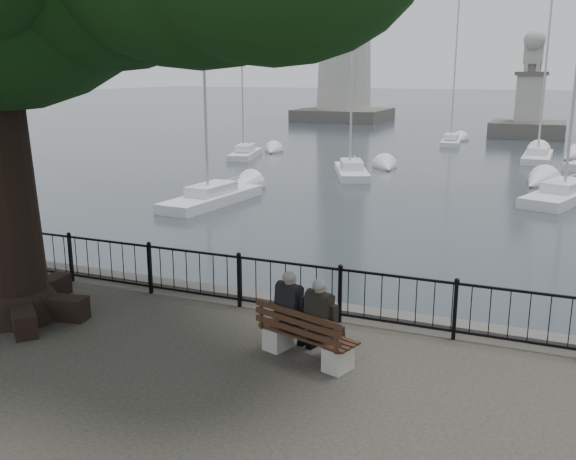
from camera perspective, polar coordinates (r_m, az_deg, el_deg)
The scene contains 13 objects.
harbor at distance 12.57m, azimuth 0.89°, elevation -8.82°, with size 260.00×260.00×1.20m.
railing at distance 11.76m, azimuth 0.00°, elevation -4.93°, with size 22.06×0.06×1.00m.
bench at distance 10.05m, azimuth 1.55°, elevation -9.87°, with size 1.73×0.98×0.87m.
person_left at distance 10.16m, azimuth 0.61°, elevation -7.55°, with size 0.54×0.75×1.39m.
person_right at distance 9.83m, azimuth 3.27°, elevation -8.35°, with size 0.54×0.75×1.39m.
lighthouse at distance 73.57m, azimuth 5.16°, elevation 19.24°, with size 9.51×9.51×29.25m.
lion_monument at distance 57.84m, azimuth 20.63°, elevation 9.90°, with size 5.93×5.93×8.76m.
sailboat_a at distance 26.86m, azimuth -6.80°, elevation 3.00°, with size 2.06×5.75×11.12m.
sailboat_b at distance 34.17m, azimuth 5.66°, elevation 5.35°, with size 3.34×5.41×10.54m.
sailboat_c at distance 29.84m, azimuth 23.31°, elevation 3.04°, with size 3.55×6.27×11.37m.
sailboat_e at distance 41.65m, azimuth -3.83°, elevation 6.91°, with size 2.43×4.93×9.67m.
sailboat_f at distance 42.82m, azimuth 21.31°, elevation 6.24°, with size 1.72×5.75×12.18m.
sailboat_h at distance 50.37m, azimuth 14.30°, elevation 7.77°, with size 1.78×4.88×11.04m.
Camera 1 is at (4.28, -7.78, 4.36)m, focal length 40.00 mm.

